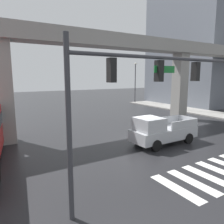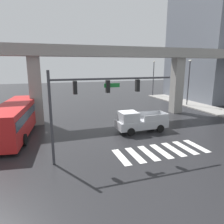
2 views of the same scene
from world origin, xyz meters
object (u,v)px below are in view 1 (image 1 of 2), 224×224
object	(u,v)px
street_lamp_mid_block	(184,79)
pickup_truck	(161,131)
street_lamp_far_north	(135,78)
traffic_signal_mast	(136,85)

from	to	relation	value
street_lamp_mid_block	pickup_truck	bearing A→B (deg)	-143.93
street_lamp_mid_block	street_lamp_far_north	world-z (taller)	same
pickup_truck	traffic_signal_mast	distance (m)	8.20
traffic_signal_mast	street_lamp_mid_block	size ratio (longest dim) A/B	1.20
street_lamp_mid_block	street_lamp_far_north	size ratio (longest dim) A/B	1.00
street_lamp_mid_block	street_lamp_far_north	distance (m)	11.11
pickup_truck	street_lamp_far_north	xyz separation A→B (m)	(13.28, 20.78, 3.57)
traffic_signal_mast	street_lamp_mid_block	world-z (taller)	street_lamp_mid_block
street_lamp_far_north	street_lamp_mid_block	bearing A→B (deg)	-90.00
traffic_signal_mast	street_lamp_mid_block	distance (m)	23.81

